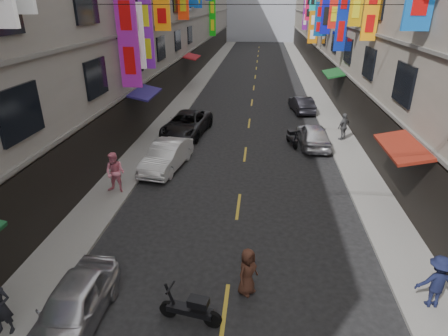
% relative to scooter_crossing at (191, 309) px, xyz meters
% --- Properties ---
extents(sidewalk_left, '(2.00, 90.00, 0.12)m').
position_rel_scooter_crossing_xyz_m(sidewalk_left, '(-5.12, 30.46, -0.38)').
color(sidewalk_left, slate).
rests_on(sidewalk_left, ground).
extents(sidewalk_right, '(2.00, 90.00, 0.12)m').
position_rel_scooter_crossing_xyz_m(sidewalk_right, '(6.88, 30.46, -0.38)').
color(sidewalk_right, slate).
rests_on(sidewalk_right, ground).
extents(street_awnings, '(13.99, 35.20, 0.41)m').
position_rel_scooter_crossing_xyz_m(street_awnings, '(-0.38, 14.46, 2.56)').
color(street_awnings, '#124623').
rests_on(street_awnings, ground).
extents(lane_markings, '(0.12, 80.20, 0.01)m').
position_rel_scooter_crossing_xyz_m(lane_markings, '(0.88, 27.46, -0.44)').
color(lane_markings, gold).
rests_on(lane_markings, ground).
extents(scooter_crossing, '(1.79, 0.63, 1.14)m').
position_rel_scooter_crossing_xyz_m(scooter_crossing, '(0.00, 0.00, 0.00)').
color(scooter_crossing, black).
rests_on(scooter_crossing, ground).
extents(scooter_far_right, '(0.70, 1.77, 1.14)m').
position_rel_scooter_crossing_xyz_m(scooter_far_right, '(3.63, 14.24, 0.00)').
color(scooter_far_right, black).
rests_on(scooter_far_right, ground).
extents(car_left_near, '(1.52, 3.76, 1.28)m').
position_rel_scooter_crossing_xyz_m(car_left_near, '(-3.12, -0.40, 0.20)').
color(car_left_near, silver).
rests_on(car_left_near, ground).
extents(car_left_mid, '(2.16, 4.46, 1.41)m').
position_rel_scooter_crossing_xyz_m(car_left_mid, '(-3.12, 10.08, 0.26)').
color(car_left_mid, silver).
rests_on(car_left_mid, ground).
extents(car_left_far, '(3.01, 5.44, 1.44)m').
position_rel_scooter_crossing_xyz_m(car_left_far, '(-3.12, 15.60, 0.28)').
color(car_left_far, black).
rests_on(car_left_far, ground).
extents(car_right_mid, '(1.92, 4.22, 1.41)m').
position_rel_scooter_crossing_xyz_m(car_right_mid, '(4.88, 14.23, 0.26)').
color(car_right_mid, silver).
rests_on(car_right_mid, ground).
extents(car_right_far, '(1.93, 3.95, 1.25)m').
position_rel_scooter_crossing_xyz_m(car_right_far, '(4.88, 21.90, 0.18)').
color(car_right_far, '#26252D').
rests_on(car_right_far, ground).
extents(pedestrian_lfar, '(0.99, 0.74, 1.89)m').
position_rel_scooter_crossing_xyz_m(pedestrian_lfar, '(-4.72, 7.06, 0.62)').
color(pedestrian_lfar, pink).
rests_on(pedestrian_lfar, sidewalk_left).
extents(pedestrian_rnear, '(1.09, 0.60, 1.65)m').
position_rel_scooter_crossing_xyz_m(pedestrian_rnear, '(6.75, 1.19, 0.50)').
color(pedestrian_rnear, '#131836').
rests_on(pedestrian_rnear, sidewalk_right).
extents(pedestrian_rfar, '(1.13, 1.07, 1.70)m').
position_rel_scooter_crossing_xyz_m(pedestrian_rfar, '(6.84, 15.22, 0.53)').
color(pedestrian_rfar, '#535456').
rests_on(pedestrian_rfar, sidewalk_right).
extents(pedestrian_crossing, '(0.86, 0.91, 1.54)m').
position_rel_scooter_crossing_xyz_m(pedestrian_crossing, '(1.47, 1.30, 0.33)').
color(pedestrian_crossing, '#48281D').
rests_on(pedestrian_crossing, ground).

